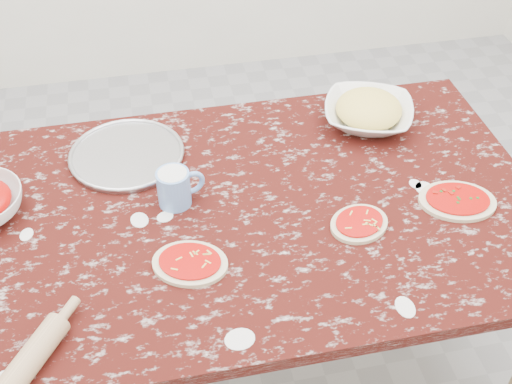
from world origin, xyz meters
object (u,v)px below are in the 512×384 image
at_px(worktable, 256,227).
at_px(cheese_bowl, 368,114).
at_px(rolling_pin, 19,374).
at_px(pizza_tray, 127,155).
at_px(flour_mug, 175,187).

relative_size(worktable, cheese_bowl, 5.73).
xyz_separation_m(worktable, rolling_pin, (-0.60, -0.44, 0.11)).
xyz_separation_m(cheese_bowl, rolling_pin, (-1.03, -0.75, -0.00)).
relative_size(worktable, pizza_tray, 4.74).
xyz_separation_m(pizza_tray, flour_mug, (0.12, -0.23, 0.05)).
distance_m(cheese_bowl, rolling_pin, 1.28).
bearing_deg(cheese_bowl, flour_mug, -158.76).
relative_size(worktable, rolling_pin, 5.43).
bearing_deg(rolling_pin, worktable, 36.12).
height_order(cheese_bowl, flour_mug, flour_mug).
distance_m(worktable, pizza_tray, 0.45).
xyz_separation_m(cheese_bowl, flour_mug, (-0.64, -0.25, 0.02)).
relative_size(cheese_bowl, flour_mug, 2.06).
distance_m(worktable, flour_mug, 0.26).
bearing_deg(flour_mug, worktable, -15.35).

